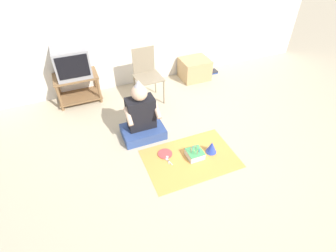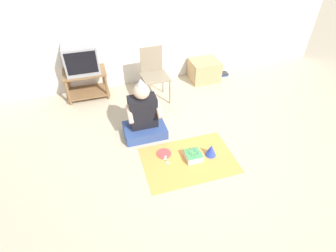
% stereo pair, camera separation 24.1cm
% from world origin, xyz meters
% --- Properties ---
extents(ground_plane, '(16.00, 16.00, 0.00)m').
position_xyz_m(ground_plane, '(0.00, 0.00, 0.00)').
color(ground_plane, beige).
extents(wall_back, '(6.40, 0.06, 2.55)m').
position_xyz_m(wall_back, '(0.00, 2.31, 1.27)').
color(wall_back, white).
rests_on(wall_back, ground_plane).
extents(tv_stand, '(0.67, 0.43, 0.47)m').
position_xyz_m(tv_stand, '(-1.31, 2.06, 0.28)').
color(tv_stand, olive).
rests_on(tv_stand, ground_plane).
extents(tv, '(0.51, 0.41, 0.44)m').
position_xyz_m(tv, '(-1.31, 2.07, 0.69)').
color(tv, '#99999E').
rests_on(tv, tv_stand).
extents(folding_chair, '(0.43, 0.41, 0.85)m').
position_xyz_m(folding_chair, '(-0.25, 1.71, 0.49)').
color(folding_chair, gray).
rests_on(folding_chair, ground_plane).
extents(cardboard_box_stack, '(0.51, 0.44, 0.37)m').
position_xyz_m(cardboard_box_stack, '(0.78, 2.03, 0.19)').
color(cardboard_box_stack, tan).
rests_on(cardboard_box_stack, ground_plane).
extents(book_pile, '(0.16, 0.15, 0.05)m').
position_xyz_m(book_pile, '(1.21, 2.07, 0.02)').
color(book_pile, '#284793').
rests_on(book_pile, ground_plane).
extents(person_seated, '(0.58, 0.41, 0.87)m').
position_xyz_m(person_seated, '(-0.62, 0.85, 0.29)').
color(person_seated, '#334C8C').
rests_on(person_seated, ground_plane).
extents(party_cloth, '(1.17, 0.78, 0.01)m').
position_xyz_m(party_cloth, '(-0.20, 0.17, 0.00)').
color(party_cloth, '#EFA84C').
rests_on(party_cloth, ground_plane).
extents(birthday_cake, '(0.20, 0.20, 0.16)m').
position_xyz_m(birthday_cake, '(-0.14, 0.18, 0.05)').
color(birthday_cake, white).
rests_on(birthday_cake, party_cloth).
extents(party_hat_blue, '(0.14, 0.14, 0.17)m').
position_xyz_m(party_hat_blue, '(0.10, 0.18, 0.09)').
color(party_hat_blue, blue).
rests_on(party_hat_blue, party_cloth).
extents(paper_plate, '(0.19, 0.19, 0.01)m').
position_xyz_m(paper_plate, '(-0.48, 0.36, 0.01)').
color(paper_plate, '#D84C4C').
rests_on(paper_plate, party_cloth).
extents(plastic_spoon_near, '(0.05, 0.14, 0.01)m').
position_xyz_m(plastic_spoon_near, '(-0.48, 0.28, 0.01)').
color(plastic_spoon_near, white).
rests_on(plastic_spoon_near, party_cloth).
extents(plastic_spoon_far, '(0.06, 0.14, 0.01)m').
position_xyz_m(plastic_spoon_far, '(-0.49, 0.25, 0.01)').
color(plastic_spoon_far, white).
rests_on(plastic_spoon_far, party_cloth).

